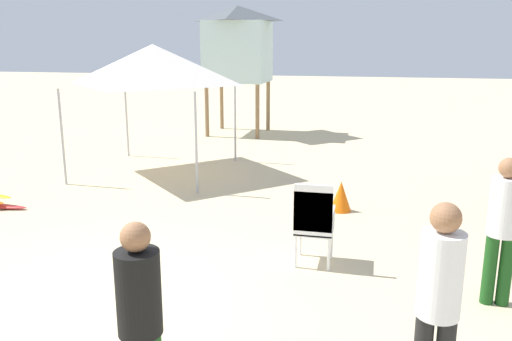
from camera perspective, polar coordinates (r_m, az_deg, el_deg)
The scene contains 8 objects.
ground at distance 6.08m, azimuth -20.42°, elevation -14.62°, with size 80.00×80.00×0.00m, color beige.
stacked_plastic_chairs at distance 6.69m, azimuth 6.30°, elevation -5.06°, with size 0.48×0.48×1.11m.
lifeguard_near_left at distance 4.21m, azimuth 19.19°, elevation -12.76°, with size 0.32×0.32×1.70m.
lifeguard_near_center at distance 3.95m, azimuth -12.47°, elevation -14.99°, with size 0.32×0.32×1.62m.
lifeguard_near_right at distance 6.18m, azimuth 25.20°, elevation -5.11°, with size 0.32×0.32×1.64m.
popup_canopy at distance 11.53m, azimuth -11.05°, elevation 11.21°, with size 2.84×2.84×2.76m.
lifeguard_tower at distance 16.37m, azimuth -1.96°, elevation 13.56°, with size 1.98×1.98×3.85m.
traffic_cone_near at distance 9.04m, azimuth 9.19°, elevation -2.76°, with size 0.36×0.36×0.52m, color orange.
Camera 1 is at (3.11, -4.41, 2.81)m, focal length 36.92 mm.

